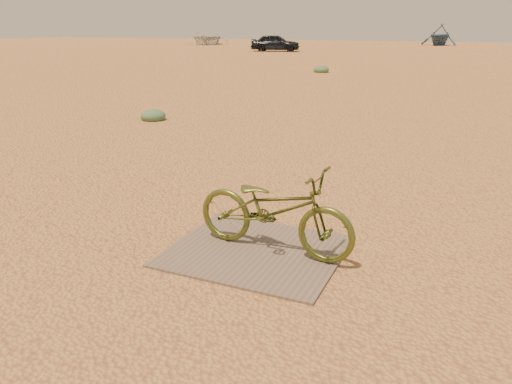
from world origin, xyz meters
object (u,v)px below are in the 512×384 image
at_px(car, 276,43).
at_px(boat_far_left, 440,34).
at_px(plywood_board, 256,251).
at_px(bicycle, 274,209).
at_px(boat_near_left, 207,38).

bearing_deg(car, boat_far_left, -45.10).
xyz_separation_m(plywood_board, bicycle, (0.15, 0.06, 0.40)).
height_order(bicycle, boat_near_left, boat_near_left).
distance_m(plywood_board, boat_near_left, 48.51).
relative_size(car, boat_near_left, 0.61).
distance_m(plywood_board, boat_far_left, 48.69).
bearing_deg(plywood_board, car, 111.65).
xyz_separation_m(plywood_board, boat_far_left, (-2.58, 48.61, 0.99)).
bearing_deg(bicycle, car, 25.63).
distance_m(bicycle, boat_far_left, 48.63).
relative_size(bicycle, boat_far_left, 0.39).
height_order(plywood_board, boat_near_left, boat_near_left).
bearing_deg(boat_far_left, car, -111.78).
bearing_deg(plywood_board, boat_near_left, 119.90).
distance_m(plywood_board, car, 34.64).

